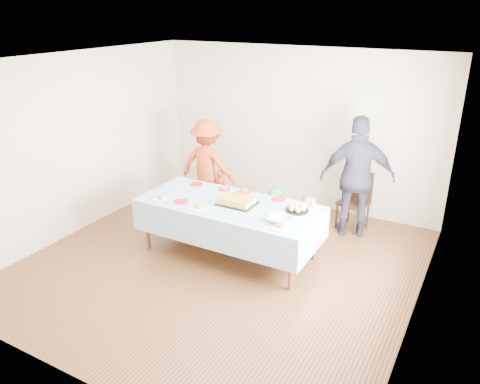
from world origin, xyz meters
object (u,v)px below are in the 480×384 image
object	(u,v)px
party_table	(229,207)
birthday_cake	(237,201)
dining_chair	(356,197)
adult_left	(208,165)

from	to	relation	value
party_table	birthday_cake	xyz separation A→B (m)	(0.11, 0.04, 0.10)
dining_chair	party_table	bearing A→B (deg)	-111.22
adult_left	birthday_cake	bearing A→B (deg)	133.47
party_table	birthday_cake	world-z (taller)	birthday_cake
adult_left	dining_chair	bearing A→B (deg)	-171.65
dining_chair	birthday_cake	bearing A→B (deg)	-109.50
adult_left	party_table	bearing A→B (deg)	130.00
birthday_cake	dining_chair	size ratio (longest dim) A/B	0.55
birthday_cake	adult_left	xyz separation A→B (m)	(-1.26, 1.21, -0.04)
birthday_cake	dining_chair	distance (m)	2.09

